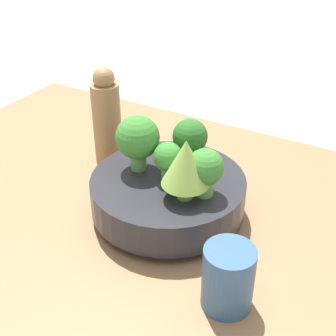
% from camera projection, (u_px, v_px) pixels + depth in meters
% --- Properties ---
extents(ground_plane, '(6.00, 6.00, 0.00)m').
position_uv_depth(ground_plane, '(158.00, 233.00, 0.79)').
color(ground_plane, '#ADA89E').
extents(table, '(1.08, 0.71, 0.04)m').
position_uv_depth(table, '(158.00, 223.00, 0.78)').
color(table, olive).
rests_on(table, ground_plane).
extents(bowl, '(0.25, 0.25, 0.07)m').
position_uv_depth(bowl, '(168.00, 194.00, 0.75)').
color(bowl, '#28282D').
rests_on(bowl, table).
extents(romanesco_piece_near, '(0.07, 0.07, 0.10)m').
position_uv_depth(romanesco_piece_near, '(186.00, 164.00, 0.66)').
color(romanesco_piece_near, '#609347').
rests_on(romanesco_piece_near, bowl).
extents(broccoli_floret_right, '(0.06, 0.06, 0.07)m').
position_uv_depth(broccoli_floret_right, '(206.00, 168.00, 0.68)').
color(broccoli_floret_right, '#6BA34C').
rests_on(broccoli_floret_right, bowl).
extents(broccoli_floret_back, '(0.06, 0.06, 0.08)m').
position_uv_depth(broccoli_floret_back, '(190.00, 138.00, 0.74)').
color(broccoli_floret_back, '#7AB256').
rests_on(broccoli_floret_back, bowl).
extents(broccoli_floret_left, '(0.07, 0.07, 0.09)m').
position_uv_depth(broccoli_floret_left, '(138.00, 139.00, 0.73)').
color(broccoli_floret_left, '#609347').
rests_on(broccoli_floret_left, bowl).
extents(broccoli_floret_center, '(0.05, 0.05, 0.06)m').
position_uv_depth(broccoli_floret_center, '(168.00, 158.00, 0.71)').
color(broccoli_floret_center, '#6BA34C').
rests_on(broccoli_floret_center, bowl).
extents(cup, '(0.07, 0.07, 0.09)m').
position_uv_depth(cup, '(228.00, 278.00, 0.59)').
color(cup, '#33567F').
rests_on(cup, table).
extents(pepper_mill, '(0.05, 0.05, 0.19)m').
position_uv_depth(pepper_mill, '(107.00, 118.00, 0.87)').
color(pepper_mill, '#997047').
rests_on(pepper_mill, table).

